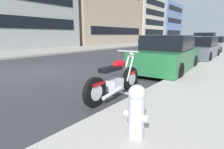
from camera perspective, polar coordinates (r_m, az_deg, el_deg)
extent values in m
plane|color=#333335|center=(8.27, -23.44, 0.77)|extent=(260.00, 260.00, 0.00)
cube|color=gray|center=(21.62, -4.94, 8.57)|extent=(120.00, 5.00, 0.14)
cube|color=silver|center=(5.00, 1.86, -5.33)|extent=(0.12, 2.20, 0.01)
cylinder|color=black|center=(5.09, 5.88, -1.28)|extent=(0.66, 0.13, 0.66)
cylinder|color=silver|center=(5.09, 5.88, -1.28)|extent=(0.36, 0.13, 0.36)
cylinder|color=black|center=(3.90, -5.45, -5.58)|extent=(0.66, 0.13, 0.66)
cylinder|color=silver|center=(3.90, -5.45, -5.58)|extent=(0.36, 0.13, 0.36)
cube|color=silver|center=(4.47, 0.98, -3.37)|extent=(0.41, 0.27, 0.30)
cube|color=black|center=(4.23, -0.40, 1.79)|extent=(0.69, 0.24, 0.10)
ellipsoid|color=#B20C14|center=(4.51, 2.31, 3.22)|extent=(0.49, 0.25, 0.24)
cube|color=#B20C14|center=(3.88, -5.02, -2.87)|extent=(0.37, 0.19, 0.06)
cube|color=#B20C14|center=(5.03, 5.81, 0.66)|extent=(0.32, 0.17, 0.06)
cylinder|color=silver|center=(4.93, 4.39, 2.05)|extent=(0.34, 0.05, 0.65)
cylinder|color=silver|center=(4.86, 5.79, 1.87)|extent=(0.34, 0.05, 0.65)
cylinder|color=silver|center=(4.81, 5.00, 7.36)|extent=(0.06, 0.62, 0.04)
sphere|color=silver|center=(4.99, 6.16, 6.14)|extent=(0.15, 0.15, 0.15)
cylinder|color=silver|center=(4.19, 0.18, -5.87)|extent=(0.71, 0.11, 0.16)
cube|color=#236638|center=(7.94, 17.11, 4.83)|extent=(4.21, 2.07, 0.78)
cube|color=black|center=(7.86, 17.39, 9.71)|extent=(2.30, 1.80, 0.58)
cylinder|color=black|center=(9.49, 14.70, 4.68)|extent=(0.63, 0.26, 0.62)
cylinder|color=black|center=(9.10, 24.45, 3.64)|extent=(0.63, 0.26, 0.62)
cylinder|color=black|center=(7.02, 7.35, 2.36)|extent=(0.63, 0.26, 0.62)
cylinder|color=black|center=(6.48, 20.37, 0.82)|extent=(0.63, 0.26, 0.62)
cube|color=#4C515B|center=(12.91, 26.11, 6.69)|extent=(4.69, 1.77, 0.70)
cube|color=black|center=(12.83, 26.34, 9.46)|extent=(2.41, 1.61, 0.55)
cylinder|color=black|center=(14.60, 24.24, 6.60)|extent=(0.62, 0.23, 0.62)
cylinder|color=black|center=(14.32, 30.36, 5.90)|extent=(0.62, 0.23, 0.62)
cylinder|color=black|center=(11.62, 20.69, 5.65)|extent=(0.62, 0.23, 0.62)
cylinder|color=black|center=(11.28, 28.33, 4.78)|extent=(0.62, 0.23, 0.62)
cube|color=gray|center=(18.25, 29.35, 7.77)|extent=(4.34, 1.95, 0.74)
cube|color=black|center=(18.33, 29.62, 9.68)|extent=(2.17, 1.71, 0.49)
cylinder|color=black|center=(19.81, 27.87, 7.53)|extent=(0.63, 0.25, 0.62)
cylinder|color=black|center=(17.08, 25.70, 7.17)|extent=(0.63, 0.25, 0.62)
cylinder|color=black|center=(16.75, 30.94, 6.55)|extent=(0.63, 0.25, 0.62)
cube|color=navy|center=(23.85, 31.68, 8.23)|extent=(4.58, 2.13, 0.72)
cube|color=black|center=(23.91, 31.88, 9.68)|extent=(2.35, 1.85, 0.49)
cylinder|color=black|center=(25.47, 30.32, 8.06)|extent=(0.63, 0.26, 0.62)
cylinder|color=black|center=(22.58, 28.82, 7.87)|extent=(0.63, 0.26, 0.62)
cube|color=#B7B7BC|center=(42.43, 27.17, 10.08)|extent=(2.27, 5.34, 0.93)
cube|color=black|center=(42.42, 27.29, 11.21)|extent=(2.06, 3.87, 0.75)
cylinder|color=black|center=(42.09, 24.45, 9.83)|extent=(0.31, 0.77, 0.76)
cylinder|color=black|center=(43.76, 25.14, 9.83)|extent=(0.31, 0.77, 0.76)
cylinder|color=black|center=(41.17, 29.22, 9.34)|extent=(0.31, 0.77, 0.76)
cylinder|color=black|center=(42.87, 29.74, 9.34)|extent=(0.31, 0.77, 0.76)
cube|color=navy|center=(26.87, 12.43, 10.14)|extent=(4.56, 2.03, 0.81)
cube|color=black|center=(26.97, 12.64, 11.47)|extent=(2.18, 1.74, 0.45)
cylinder|color=black|center=(25.21, 12.36, 9.43)|extent=(0.63, 0.26, 0.62)
cylinder|color=black|center=(26.02, 9.25, 9.65)|extent=(0.63, 0.26, 0.62)
cylinder|color=black|center=(27.82, 15.36, 9.54)|extent=(0.63, 0.26, 0.62)
cylinder|color=black|center=(28.56, 12.45, 9.76)|extent=(0.63, 0.26, 0.62)
cylinder|color=#B7B7BC|center=(2.53, 7.71, -13.48)|extent=(0.22, 0.22, 0.58)
sphere|color=#B7B7BC|center=(2.40, 7.95, -5.99)|extent=(0.24, 0.24, 0.24)
cylinder|color=#B7B7BC|center=(2.59, 4.99, -12.14)|extent=(0.10, 0.08, 0.10)
cylinder|color=#B7B7BC|center=(2.46, 10.63, -13.65)|extent=(0.10, 0.08, 0.10)
cube|color=black|center=(19.41, -23.65, 14.79)|extent=(9.85, 0.06, 1.10)
cube|color=tan|center=(32.16, -4.93, 18.28)|extent=(14.91, 9.37, 9.60)
cube|color=black|center=(29.02, 2.24, 13.63)|extent=(12.52, 0.06, 1.10)
cube|color=beige|center=(42.87, 7.43, 16.66)|extent=(10.38, 9.73, 9.43)
cube|color=black|center=(40.48, 13.45, 12.94)|extent=(8.72, 0.06, 1.10)
cube|color=black|center=(40.55, 13.60, 15.69)|extent=(8.72, 0.06, 1.10)
cube|color=black|center=(40.72, 13.75, 18.42)|extent=(8.72, 0.06, 1.10)
cube|color=black|center=(40.97, 13.90, 21.13)|extent=(8.72, 0.06, 1.10)
cube|color=#6B84B2|center=(53.53, 14.23, 15.62)|extent=(11.63, 9.71, 9.58)
cube|color=black|center=(51.64, 19.15, 12.47)|extent=(9.77, 0.06, 1.10)
cube|color=black|center=(51.76, 19.39, 15.75)|extent=(9.77, 0.06, 1.10)
cube|color=black|center=(52.05, 19.64, 19.00)|extent=(9.77, 0.06, 1.10)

